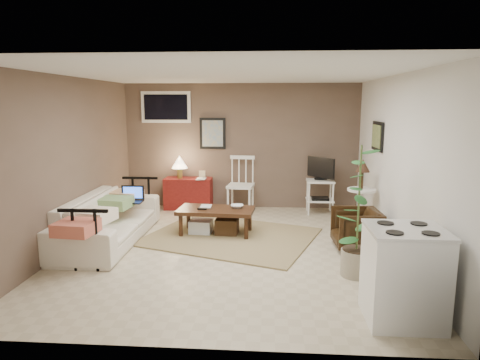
# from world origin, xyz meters

# --- Properties ---
(floor) EXTENTS (5.00, 5.00, 0.00)m
(floor) POSITION_xyz_m (0.00, 0.00, 0.00)
(floor) COLOR #C1B293
(floor) RESTS_ON ground
(art_back) EXTENTS (0.50, 0.03, 0.60)m
(art_back) POSITION_xyz_m (-0.55, 2.48, 1.45)
(art_back) COLOR black
(art_right) EXTENTS (0.03, 0.60, 0.45)m
(art_right) POSITION_xyz_m (2.23, 1.05, 1.52)
(art_right) COLOR black
(window) EXTENTS (0.96, 0.03, 0.60)m
(window) POSITION_xyz_m (-1.45, 2.48, 1.95)
(window) COLOR white
(rug) EXTENTS (2.90, 2.61, 0.02)m
(rug) POSITION_xyz_m (-0.03, 0.53, 0.01)
(rug) COLOR #958557
(rug) RESTS_ON floor
(coffee_table) EXTENTS (1.20, 0.68, 0.44)m
(coffee_table) POSITION_xyz_m (-0.27, 0.66, 0.25)
(coffee_table) COLOR #371B0F
(coffee_table) RESTS_ON floor
(sofa) EXTENTS (0.68, 2.32, 0.91)m
(sofa) POSITION_xyz_m (-1.80, 0.22, 0.45)
(sofa) COLOR white
(sofa) RESTS_ON floor
(sofa_pillows) EXTENTS (0.45, 2.21, 0.16)m
(sofa_pillows) POSITION_xyz_m (-1.74, -0.05, 0.56)
(sofa_pillows) COLOR #F6E6CC
(sofa_pillows) RESTS_ON sofa
(sofa_end_rails) EXTENTS (0.63, 2.32, 0.78)m
(sofa_end_rails) POSITION_xyz_m (-1.67, 0.22, 0.39)
(sofa_end_rails) COLOR black
(sofa_end_rails) RESTS_ON floor
(laptop) EXTENTS (0.36, 0.26, 0.24)m
(laptop) POSITION_xyz_m (-1.58, 0.62, 0.59)
(laptop) COLOR black
(laptop) RESTS_ON sofa
(red_console) EXTENTS (0.90, 0.40, 1.04)m
(red_console) POSITION_xyz_m (-1.02, 2.28, 0.36)
(red_console) COLOR maroon
(red_console) RESTS_ON floor
(spindle_chair) EXTENTS (0.52, 0.52, 1.04)m
(spindle_chair) POSITION_xyz_m (0.02, 2.15, 0.49)
(spindle_chair) COLOR white
(spindle_chair) RESTS_ON floor
(tv_stand) EXTENTS (0.49, 0.51, 1.05)m
(tv_stand) POSITION_xyz_m (1.49, 2.09, 0.56)
(tv_stand) COLOR white
(tv_stand) RESTS_ON floor
(side_table) EXTENTS (0.44, 0.44, 1.18)m
(side_table) POSITION_xyz_m (2.00, 0.92, 0.73)
(side_table) COLOR white
(side_table) RESTS_ON floor
(armchair) EXTENTS (0.61, 0.64, 0.63)m
(armchair) POSITION_xyz_m (1.78, 0.13, 0.32)
(armchair) COLOR black
(armchair) RESTS_ON floor
(potted_plant) EXTENTS (0.40, 0.40, 1.58)m
(potted_plant) POSITION_xyz_m (1.60, -0.83, 0.84)
(potted_plant) COLOR gray
(potted_plant) RESTS_ON floor
(stove) EXTENTS (0.70, 0.65, 0.91)m
(stove) POSITION_xyz_m (1.82, -1.88, 0.45)
(stove) COLOR white
(stove) RESTS_ON floor
(bowl) EXTENTS (0.20, 0.06, 0.20)m
(bowl) POSITION_xyz_m (0.06, 0.73, 0.51)
(bowl) COLOR #371B0F
(bowl) RESTS_ON coffee_table
(book_table) EXTENTS (0.17, 0.02, 0.24)m
(book_table) POSITION_xyz_m (-0.52, 0.74, 0.53)
(book_table) COLOR #371B0F
(book_table) RESTS_ON coffee_table
(book_console) EXTENTS (0.18, 0.02, 0.24)m
(book_console) POSITION_xyz_m (-0.82, 2.15, 0.72)
(book_console) COLOR #371B0F
(book_console) RESTS_ON red_console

